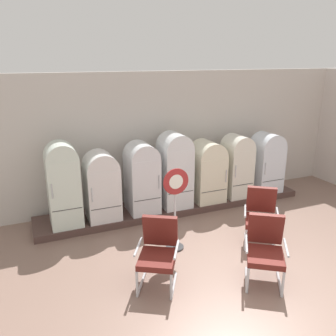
{
  "coord_description": "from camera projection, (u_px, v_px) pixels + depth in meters",
  "views": [
    {
      "loc": [
        -2.99,
        -3.67,
        3.28
      ],
      "look_at": [
        -0.29,
        2.75,
        1.08
      ],
      "focal_mm": 37.68,
      "sensor_mm": 36.0,
      "label": 1
    }
  ],
  "objects": [
    {
      "name": "back_wall",
      "position": [
        164.0,
        138.0,
        8.08
      ],
      "size": [
        11.76,
        0.12,
        2.99
      ],
      "color": "beige",
      "rests_on": "ground"
    },
    {
      "name": "armchair_left",
      "position": [
        158.0,
        249.0,
        5.24
      ],
      "size": [
        0.82,
        0.88,
        1.02
      ],
      "color": "silver",
      "rests_on": "ground"
    },
    {
      "name": "armchair_right",
      "position": [
        261.0,
        214.0,
        6.41
      ],
      "size": [
        0.84,
        0.89,
        1.02
      ],
      "color": "silver",
      "rests_on": "ground"
    },
    {
      "name": "refrigerator_3",
      "position": [
        175.0,
        168.0,
        7.55
      ],
      "size": [
        0.62,
        0.67,
        1.63
      ],
      "color": "white",
      "rests_on": "display_plinth"
    },
    {
      "name": "refrigerator_4",
      "position": [
        207.0,
        170.0,
        7.91
      ],
      "size": [
        0.68,
        0.72,
        1.37
      ],
      "color": "beige",
      "rests_on": "display_plinth"
    },
    {
      "name": "sign_stand",
      "position": [
        175.0,
        210.0,
        6.11
      ],
      "size": [
        0.46,
        0.32,
        1.51
      ],
      "color": "#2D2D30",
      "rests_on": "ground"
    },
    {
      "name": "ground",
      "position": [
        256.0,
        286.0,
        5.33
      ],
      "size": [
        12.0,
        10.0,
        0.05
      ],
      "primitive_type": "cube",
      "color": "#86685B"
    },
    {
      "name": "armchair_center",
      "position": [
        265.0,
        247.0,
        5.3
      ],
      "size": [
        0.84,
        0.89,
        1.02
      ],
      "color": "silver",
      "rests_on": "ground"
    },
    {
      "name": "display_plinth",
      "position": [
        175.0,
        206.0,
        7.95
      ],
      "size": [
        6.06,
        0.95,
        0.14
      ],
      "primitive_type": "cube",
      "color": "#4C3530",
      "rests_on": "ground"
    },
    {
      "name": "refrigerator_6",
      "position": [
        267.0,
        161.0,
        8.46
      ],
      "size": [
        0.66,
        0.63,
        1.43
      ],
      "color": "white",
      "rests_on": "display_plinth"
    },
    {
      "name": "refrigerator_5",
      "position": [
        237.0,
        164.0,
        8.14
      ],
      "size": [
        0.59,
        0.64,
        1.45
      ],
      "color": "silver",
      "rests_on": "display_plinth"
    },
    {
      "name": "refrigerator_0",
      "position": [
        63.0,
        182.0,
        6.67
      ],
      "size": [
        0.59,
        0.62,
        1.64
      ],
      "color": "silver",
      "rests_on": "display_plinth"
    },
    {
      "name": "refrigerator_2",
      "position": [
        142.0,
        175.0,
        7.31
      ],
      "size": [
        0.61,
        0.69,
        1.49
      ],
      "color": "white",
      "rests_on": "display_plinth"
    },
    {
      "name": "refrigerator_1",
      "position": [
        102.0,
        184.0,
        7.0
      ],
      "size": [
        0.65,
        0.67,
        1.38
      ],
      "color": "white",
      "rests_on": "display_plinth"
    }
  ]
}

